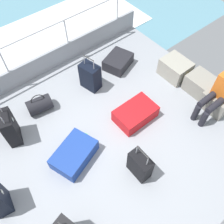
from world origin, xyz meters
TOP-DOWN VIEW (x-y plane):
  - ground_plane at (0.00, 0.00)m, footprint 4.40×5.20m
  - gunwale_port at (-2.17, 0.00)m, footprint 0.06×5.20m
  - railing_port at (-2.17, 0.00)m, footprint 0.04×4.20m
  - sea_wake at (-3.60, 0.00)m, footprint 12.00×12.00m
  - cargo_crate_0 at (-0.30, 2.13)m, footprint 0.62×0.48m
  - cargo_crate_1 at (0.33, 2.20)m, footprint 0.59×0.46m
  - cargo_crate_2 at (0.81, 2.12)m, footprint 0.54×0.49m
  - passenger_seated at (0.81, 1.94)m, footprint 0.34×0.66m
  - suitcase_1 at (-1.18, 0.55)m, footprint 0.44×0.34m
  - suitcase_3 at (0.00, 0.72)m, footprint 0.50×0.77m
  - suitcase_4 at (-1.05, -1.25)m, footprint 0.45×0.32m
  - suitcase_5 at (-1.29, 1.38)m, footprint 0.65×0.73m
  - suitcase_6 at (0.84, 0.03)m, footprint 0.39×0.22m
  - suitcase_8 at (-0.03, -0.64)m, footprint 0.72×0.87m
  - duffel_bag at (-1.31, -0.58)m, footprint 0.37×0.51m

SIDE VIEW (x-z plane):
  - sea_wake at x=-3.60m, z-range -0.35..-0.33m
  - ground_plane at x=0.00m, z-range -0.06..0.00m
  - suitcase_5 at x=-1.29m, z-range 0.00..0.25m
  - suitcase_8 at x=-0.03m, z-range 0.00..0.26m
  - suitcase_3 at x=0.00m, z-range 0.00..0.26m
  - duffel_bag at x=-1.31m, z-range -0.06..0.37m
  - cargo_crate_1 at x=0.33m, z-range 0.00..0.37m
  - cargo_crate_2 at x=0.81m, z-range 0.00..0.38m
  - cargo_crate_0 at x=-0.30m, z-range 0.00..0.39m
  - gunwale_port at x=-2.17m, z-range 0.00..0.45m
  - suitcase_6 at x=0.84m, z-range -0.11..0.62m
  - suitcase_1 at x=-1.18m, z-range -0.11..0.68m
  - suitcase_4 at x=-1.05m, z-range -0.10..0.75m
  - passenger_seated at x=0.81m, z-range 0.03..1.11m
  - railing_port at x=-2.17m, z-range 0.27..1.29m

